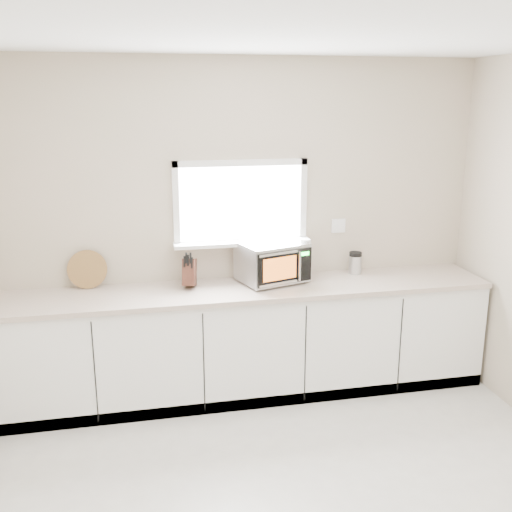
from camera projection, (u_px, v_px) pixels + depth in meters
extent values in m
cube|color=#B2A98D|center=(240.00, 226.00, 4.94)|extent=(4.00, 0.02, 2.70)
cube|color=white|center=(241.00, 203.00, 4.87)|extent=(1.00, 0.02, 0.60)
cube|color=white|center=(242.00, 243.00, 4.89)|extent=(1.12, 0.16, 0.03)
cube|color=white|center=(241.00, 163.00, 4.77)|extent=(1.10, 0.04, 0.05)
cube|color=white|center=(241.00, 242.00, 4.94)|extent=(1.10, 0.04, 0.05)
cube|color=white|center=(176.00, 205.00, 4.75)|extent=(0.05, 0.04, 0.70)
cube|color=white|center=(303.00, 201.00, 4.96)|extent=(0.05, 0.04, 0.70)
cube|color=white|center=(338.00, 226.00, 5.11)|extent=(0.12, 0.01, 0.12)
cube|color=white|center=(248.00, 343.00, 4.89)|extent=(3.92, 0.60, 0.88)
cube|color=#BAAC99|center=(248.00, 290.00, 4.76)|extent=(3.92, 0.64, 0.04)
cylinder|color=black|center=(258.00, 290.00, 4.68)|extent=(0.02, 0.02, 0.02)
cylinder|color=black|center=(240.00, 279.00, 4.93)|extent=(0.02, 0.02, 0.02)
cylinder|color=black|center=(304.00, 282.00, 4.88)|extent=(0.02, 0.02, 0.02)
cylinder|color=black|center=(284.00, 272.00, 5.14)|extent=(0.02, 0.02, 0.02)
cube|color=#B8BBC0|center=(272.00, 262.00, 4.86)|extent=(0.60, 0.52, 0.31)
cube|color=black|center=(285.00, 268.00, 4.70)|extent=(0.47, 0.16, 0.27)
cube|color=orange|center=(280.00, 269.00, 4.67)|extent=(0.29, 0.09, 0.18)
cylinder|color=silver|center=(300.00, 266.00, 4.73)|extent=(0.02, 0.02, 0.24)
cube|color=black|center=(304.00, 265.00, 4.77)|extent=(0.12, 0.04, 0.26)
cube|color=#19FF33|center=(304.00, 254.00, 4.75)|extent=(0.08, 0.03, 0.03)
cube|color=silver|center=(272.00, 243.00, 4.82)|extent=(0.60, 0.52, 0.01)
cube|color=#4D271B|center=(189.00, 272.00, 4.73)|extent=(0.14, 0.22, 0.25)
cube|color=black|center=(184.00, 262.00, 4.66)|extent=(0.02, 0.04, 0.09)
cube|color=black|center=(188.00, 260.00, 4.66)|extent=(0.02, 0.04, 0.09)
cube|color=black|center=(192.00, 263.00, 4.66)|extent=(0.02, 0.04, 0.09)
cube|color=black|center=(186.00, 258.00, 4.65)|extent=(0.02, 0.04, 0.09)
cube|color=black|center=(191.00, 258.00, 4.65)|extent=(0.02, 0.04, 0.09)
cylinder|color=olive|center=(87.00, 269.00, 4.70)|extent=(0.31, 0.07, 0.31)
cylinder|color=#B8BBC0|center=(355.00, 265.00, 5.11)|extent=(0.11, 0.11, 0.16)
cylinder|color=black|center=(356.00, 254.00, 5.08)|extent=(0.11, 0.11, 0.04)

